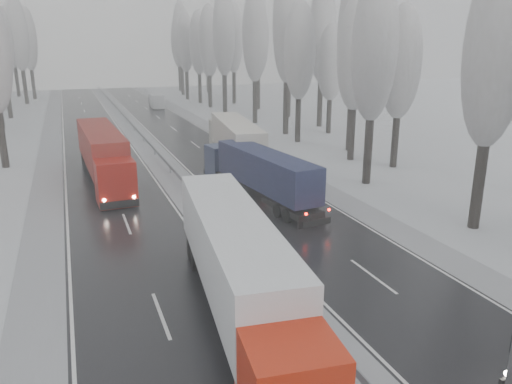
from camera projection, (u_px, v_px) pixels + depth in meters
carriageway_right at (249, 184)px, 40.83m from camera, size 7.50×200.00×0.03m
carriageway_left at (117, 198)px, 37.26m from camera, size 7.50×200.00×0.03m
median_slush at (186, 191)px, 39.04m from camera, size 3.00×200.00×0.04m
shoulder_right at (303, 179)px, 42.51m from camera, size 2.40×200.00×0.04m
shoulder_left at (46, 205)px, 35.58m from camera, size 2.40×200.00×0.04m
median_guardrail at (186, 184)px, 38.87m from camera, size 0.12×200.00×0.76m
tree_16 at (496, 51)px, 28.27m from camera, size 3.60×3.60×16.53m
tree_18 at (375, 49)px, 38.27m from camera, size 3.60×3.60×16.58m
tree_19 at (401, 63)px, 44.09m from camera, size 3.60×3.60×14.57m
tree_20 at (356, 54)px, 46.87m from camera, size 3.60×3.60×15.71m
tree_21 at (355, 34)px, 50.68m from camera, size 3.60×3.60×18.62m
tree_22 at (300, 52)px, 55.90m from camera, size 3.60×3.60×15.86m
tree_23 at (331, 63)px, 62.04m from camera, size 3.60×3.60×13.55m
tree_24 at (287, 26)px, 60.21m from camera, size 3.60×3.60×20.49m
tree_25 at (322, 33)px, 66.34m from camera, size 3.60×3.60×19.44m
tree_26 at (255, 36)px, 69.60m from camera, size 3.60×3.60×18.78m
tree_27 at (290, 42)px, 75.82m from camera, size 3.60×3.60×17.62m
tree_28 at (224, 34)px, 78.61m from camera, size 3.60×3.60×19.62m
tree_29 at (258, 40)px, 84.97m from camera, size 3.60×3.60×18.11m
tree_30 at (209, 41)px, 87.74m from camera, size 3.60×3.60×17.86m
tree_31 at (233, 39)px, 93.20m from camera, size 3.60×3.60×18.58m
tree_32 at (199, 43)px, 94.59m from camera, size 3.60×3.60×17.33m
tree_33 at (209, 53)px, 99.79m from camera, size 3.60×3.60×14.33m
tree_34 at (185, 42)px, 100.60m from camera, size 3.60×3.60×17.63m
tree_35 at (223, 41)px, 107.20m from camera, size 3.60×3.60×18.25m
tree_36 at (181, 35)px, 109.40m from camera, size 3.60×3.60×20.23m
tree_37 at (207, 46)px, 116.05m from camera, size 3.60×3.60×16.37m
tree_38 at (178, 42)px, 119.85m from camera, size 3.60×3.60×17.97m
tree_39 at (186, 47)px, 124.72m from camera, size 3.60×3.60×16.19m
tree_70 at (1, 44)px, 74.46m from camera, size 3.60×3.60×17.09m
tree_74 at (18, 35)px, 92.47m from camera, size 3.60×3.60×19.68m
tree_76 at (28, 39)px, 101.44m from camera, size 3.60×3.60×18.55m
tree_77 at (1, 53)px, 103.88m from camera, size 3.60×3.60×14.32m
tree_78 at (11, 37)px, 105.97m from camera, size 3.60×3.60×19.55m
tree_79 at (0, 44)px, 109.07m from camera, size 3.60×3.60×17.07m
truck_blue_box at (258, 170)px, 36.78m from camera, size 3.95×14.36×3.65m
truck_cream_box at (234, 139)px, 47.13m from camera, size 4.77×16.72×4.25m
box_truck_distant at (156, 101)px, 89.49m from camera, size 2.49×6.88×2.53m
truck_red_white at (238, 266)px, 20.04m from camera, size 4.46×16.89×4.30m
truck_red_red at (103, 153)px, 40.81m from camera, size 3.34×16.96×4.33m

